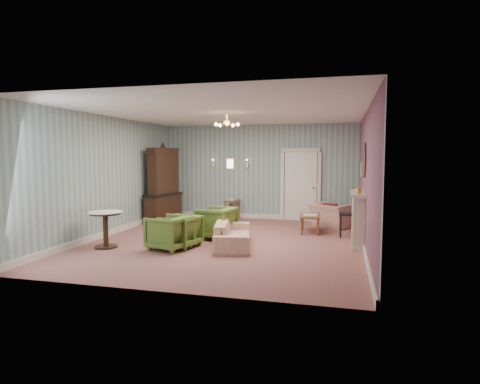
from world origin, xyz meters
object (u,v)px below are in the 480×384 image
(olive_chair_c, at_px, (216,221))
(side_table_black, at_px, (347,225))
(olive_chair_a, at_px, (169,231))
(coffee_table, at_px, (310,224))
(fireplace, at_px, (358,218))
(dresser, at_px, (163,183))
(olive_chair_b, at_px, (180,229))
(sofa_chintz, at_px, (233,229))
(pedestal_table, at_px, (106,230))
(wingback_chair, at_px, (332,211))

(olive_chair_c, height_order, side_table_black, olive_chair_c)
(olive_chair_a, height_order, coffee_table, olive_chair_a)
(fireplace, bearing_deg, dresser, 162.27)
(olive_chair_a, relative_size, olive_chair_c, 0.95)
(olive_chair_a, relative_size, fireplace, 0.56)
(olive_chair_a, bearing_deg, olive_chair_b, 172.21)
(olive_chair_a, xyz_separation_m, fireplace, (3.80, 1.46, 0.19))
(olive_chair_a, bearing_deg, dresser, -137.50)
(fireplace, distance_m, coffee_table, 1.65)
(fireplace, height_order, side_table_black, fireplace)
(olive_chair_b, bearing_deg, fireplace, 119.49)
(olive_chair_a, height_order, dresser, dresser)
(sofa_chintz, bearing_deg, side_table_black, -69.75)
(olive_chair_a, xyz_separation_m, olive_chair_b, (0.12, 0.29, -0.02))
(olive_chair_a, xyz_separation_m, side_table_black, (3.59, 2.22, -0.10))
(side_table_black, xyz_separation_m, pedestal_table, (-4.97, -2.40, 0.10))
(coffee_table, distance_m, pedestal_table, 4.93)
(fireplace, height_order, pedestal_table, fireplace)
(sofa_chintz, distance_m, fireplace, 2.74)
(sofa_chintz, xyz_separation_m, coffee_table, (1.49, 1.98, -0.13))
(wingback_chair, height_order, coffee_table, wingback_chair)
(olive_chair_c, bearing_deg, olive_chair_a, -15.46)
(olive_chair_a, xyz_separation_m, wingback_chair, (3.20, 3.57, 0.04))
(olive_chair_b, bearing_deg, olive_chair_c, 166.38)
(fireplace, distance_m, side_table_black, 0.84)
(dresser, height_order, side_table_black, dresser)
(olive_chair_b, relative_size, coffee_table, 0.84)
(olive_chair_b, xyz_separation_m, pedestal_table, (-1.50, -0.46, 0.01))
(olive_chair_b, xyz_separation_m, dresser, (-1.75, 2.91, 0.78))
(dresser, bearing_deg, olive_chair_a, -54.56)
(fireplace, bearing_deg, sofa_chintz, -162.75)
(olive_chair_a, distance_m, coffee_table, 3.75)
(olive_chair_c, xyz_separation_m, fireplace, (3.20, 0.16, 0.17))
(olive_chair_b, relative_size, dresser, 0.33)
(fireplace, bearing_deg, pedestal_table, -162.47)
(wingback_chair, relative_size, dresser, 0.43)
(wingback_chair, bearing_deg, olive_chair_b, 81.83)
(olive_chair_a, distance_m, dresser, 3.66)
(sofa_chintz, relative_size, dresser, 0.80)
(olive_chair_c, height_order, fireplace, fireplace)
(sofa_chintz, relative_size, fireplace, 1.32)
(sofa_chintz, distance_m, coffee_table, 2.48)
(olive_chair_c, bearing_deg, olive_chair_b, -15.93)
(olive_chair_b, relative_size, wingback_chair, 0.76)
(olive_chair_b, xyz_separation_m, side_table_black, (3.47, 1.94, -0.08))
(dresser, bearing_deg, olive_chair_b, -50.50)
(wingback_chair, xyz_separation_m, dresser, (-4.83, -0.37, 0.72))
(coffee_table, xyz_separation_m, side_table_black, (0.91, -0.40, 0.06))
(sofa_chintz, bearing_deg, pedestal_table, 94.78)
(coffee_table, height_order, side_table_black, side_table_black)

